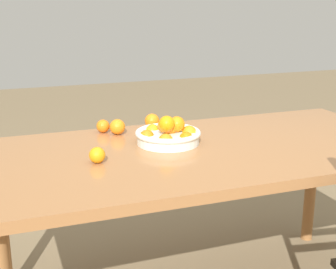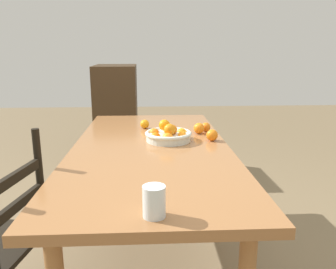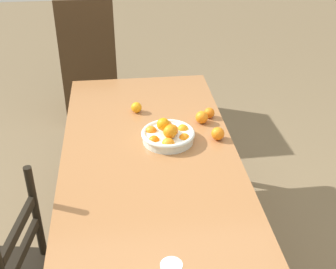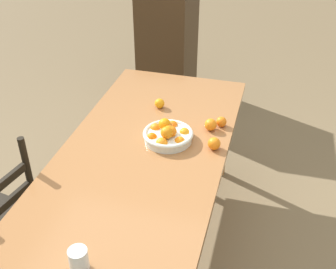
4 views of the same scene
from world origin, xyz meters
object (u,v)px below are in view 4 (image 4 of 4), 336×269
object	(u,v)px
fruit_bowl	(168,134)
orange_loose_2	(211,125)
dining_table	(144,159)
orange_loose_3	(160,103)
orange_loose_1	(214,144)
cabinet	(168,45)
orange_loose_0	(221,122)
drinking_glass	(79,260)

from	to	relation	value
fruit_bowl	orange_loose_2	bearing A→B (deg)	-50.76
dining_table	orange_loose_3	size ratio (longest dim) A/B	30.13
orange_loose_1	cabinet	bearing A→B (deg)	22.46
dining_table	orange_loose_3	distance (m)	0.47
fruit_bowl	cabinet	bearing A→B (deg)	15.07
orange_loose_3	orange_loose_2	bearing A→B (deg)	-115.21
orange_loose_1	orange_loose_2	distance (m)	0.19
fruit_bowl	orange_loose_0	size ratio (longest dim) A/B	4.62
orange_loose_1	orange_loose_2	size ratio (longest dim) A/B	0.98
cabinet	fruit_bowl	size ratio (longest dim) A/B	3.95
cabinet	orange_loose_1	size ratio (longest dim) A/B	15.93
fruit_bowl	orange_loose_3	xyz separation A→B (m)	(0.35, 0.15, -0.01)
cabinet	orange_loose_0	xyz separation A→B (m)	(-1.60, -0.76, 0.22)
orange_loose_1	orange_loose_3	size ratio (longest dim) A/B	1.13
dining_table	cabinet	distance (m)	1.99
fruit_bowl	orange_loose_2	world-z (taller)	fruit_bowl
fruit_bowl	drinking_glass	distance (m)	0.97
orange_loose_3	orange_loose_1	bearing A→B (deg)	-130.64
orange_loose_0	cabinet	bearing A→B (deg)	25.50
cabinet	orange_loose_2	distance (m)	1.81
orange_loose_2	drinking_glass	world-z (taller)	drinking_glass
orange_loose_0	orange_loose_2	xyz separation A→B (m)	(-0.06, 0.05, 0.01)
dining_table	orange_loose_2	xyz separation A→B (m)	(0.29, -0.32, 0.11)
dining_table	orange_loose_0	xyz separation A→B (m)	(0.34, -0.38, 0.10)
fruit_bowl	orange_loose_3	world-z (taller)	fruit_bowl
cabinet	drinking_glass	distance (m)	2.83
orange_loose_3	drinking_glass	world-z (taller)	drinking_glass
orange_loose_1	orange_loose_3	bearing A→B (deg)	49.36
fruit_bowl	orange_loose_1	bearing A→B (deg)	-92.51
orange_loose_1	orange_loose_0	bearing A→B (deg)	-0.24
dining_table	drinking_glass	distance (m)	0.86
cabinet	orange_loose_3	world-z (taller)	cabinet
dining_table	cabinet	bearing A→B (deg)	11.23
orange_loose_2	orange_loose_3	xyz separation A→B (m)	(0.17, 0.36, -0.00)
dining_table	drinking_glass	bearing A→B (deg)	-179.45
orange_loose_2	orange_loose_3	bearing A→B (deg)	64.79
cabinet	orange_loose_0	bearing A→B (deg)	-155.47
dining_table	orange_loose_0	distance (m)	0.52
fruit_bowl	orange_loose_3	bearing A→B (deg)	23.28
fruit_bowl	orange_loose_3	distance (m)	0.38
orange_loose_3	drinking_glass	xyz separation A→B (m)	(-1.31, -0.05, 0.02)
orange_loose_0	orange_loose_2	world-z (taller)	orange_loose_2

